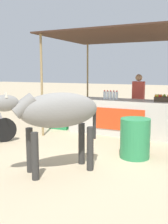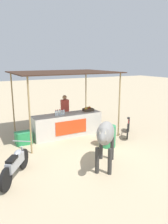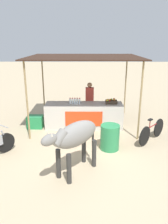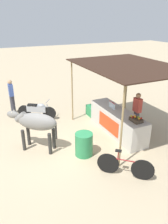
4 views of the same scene
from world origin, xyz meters
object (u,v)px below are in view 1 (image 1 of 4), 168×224
cooler_box (61,120)px  water_barrel (135,138)px  stall_counter (123,117)px  fruit_crate (163,99)px  vendor_behind_counter (138,101)px  cow (56,113)px

cooler_box → water_barrel: water_barrel is taller
stall_counter → fruit_crate: (1.06, 0.05, 0.55)m
stall_counter → vendor_behind_counter: vendor_behind_counter is taller
fruit_crate → water_barrel: size_ratio=0.55×
fruit_crate → cow: size_ratio=0.27×
fruit_crate → vendor_behind_counter: bearing=139.8°
fruit_crate → water_barrel: (-0.22, -1.91, -0.63)m
stall_counter → fruit_crate: bearing=2.8°
stall_counter → cow: (-0.19, -3.19, 0.55)m
vendor_behind_counter → cooler_box: (-2.16, -0.85, -0.61)m
fruit_crate → vendor_behind_counter: size_ratio=0.27×
fruit_crate → cooler_box: 3.09m
fruit_crate → water_barrel: bearing=-96.6°
vendor_behind_counter → cow: 3.97m
fruit_crate → water_barrel: fruit_crate is taller
cow → fruit_crate: bearing=69.0°
water_barrel → cow: size_ratio=0.49×
cooler_box → stall_counter: bearing=2.9°
fruit_crate → cooler_box: (-2.99, -0.15, -0.79)m
fruit_crate → vendor_behind_counter: vendor_behind_counter is taller
fruit_crate → vendor_behind_counter: 1.10m
water_barrel → fruit_crate: bearing=83.4°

